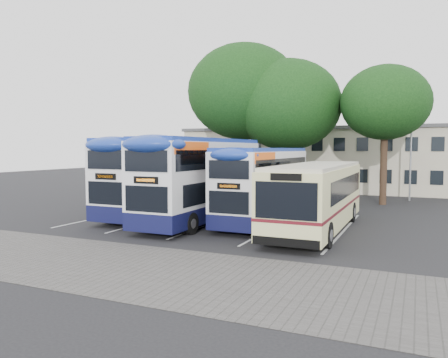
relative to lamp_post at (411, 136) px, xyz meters
name	(u,v)px	position (x,y,z in m)	size (l,w,h in m)	color
ground	(248,245)	(-6.00, -19.97, -5.08)	(120.00, 120.00, 0.00)	black
paving_strip	(142,269)	(-8.00, -24.97, -5.08)	(40.00, 6.00, 0.01)	#595654
bay_lines	(218,221)	(-9.75, -14.97, -5.08)	(14.12, 11.00, 0.01)	silver
depot_building	(346,158)	(-6.00, 7.02, -1.93)	(32.40, 8.40, 6.20)	beige
lamp_post	(411,136)	(0.00, 0.00, 0.00)	(0.25, 1.05, 9.06)	gray
tree_left	(244,92)	(-13.10, -2.45, 3.82)	(9.52, 9.52, 12.96)	black
tree_mid	(288,105)	(-9.23, -2.62, 2.56)	(8.62, 8.62, 11.32)	black
tree_right	(385,103)	(-1.76, -3.31, 2.35)	(6.40, 6.40, 10.19)	black
bus_dd_left	(165,173)	(-13.93, -13.89, -2.51)	(2.72, 11.22, 4.67)	#10123C
bus_dd_mid	(203,176)	(-10.54, -15.26, -2.50)	(2.73, 11.25, 4.69)	#10123C
bus_dd_right	(264,181)	(-7.33, -14.00, -2.79)	(2.42, 9.98, 4.16)	#10123C
bus_single	(317,193)	(-4.04, -15.39, -3.19)	(2.86, 11.23, 3.35)	beige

